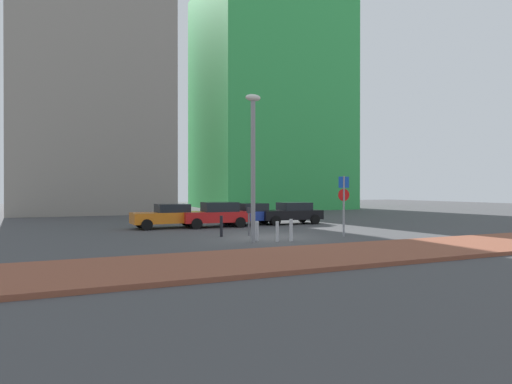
{
  "coord_description": "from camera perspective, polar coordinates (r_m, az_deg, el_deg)",
  "views": [
    {
      "loc": [
        -8.05,
        -17.98,
        2.29
      ],
      "look_at": [
        0.31,
        1.84,
        2.19
      ],
      "focal_mm": 28.44,
      "sensor_mm": 36.0,
      "label": 1
    }
  ],
  "objects": [
    {
      "name": "parked_car_black",
      "position": [
        27.54,
        4.92,
        -2.93
      ],
      "size": [
        4.28,
        2.08,
        1.45
      ],
      "color": "black",
      "rests_on": "ground"
    },
    {
      "name": "street_lamp",
      "position": [
        17.79,
        -0.42,
        5.31
      ],
      "size": [
        0.7,
        0.36,
        6.48
      ],
      "color": "gray",
      "rests_on": "ground"
    },
    {
      "name": "parked_car_red",
      "position": [
        25.17,
        -5.61,
        -3.13
      ],
      "size": [
        4.0,
        1.97,
        1.54
      ],
      "color": "red",
      "rests_on": "ground"
    },
    {
      "name": "sidewalk_brick",
      "position": [
        14.38,
        11.66,
        -8.61
      ],
      "size": [
        40.0,
        4.22,
        0.14
      ],
      "primitive_type": "cube",
      "color": "brown",
      "rests_on": "ground"
    },
    {
      "name": "traffic_bollard_far",
      "position": [
        18.12,
        3.01,
        -5.57
      ],
      "size": [
        0.15,
        0.15,
        0.89
      ],
      "primitive_type": "cylinder",
      "color": "#B7B7BC",
      "rests_on": "ground"
    },
    {
      "name": "traffic_bollard_mid",
      "position": [
        18.34,
        0.13,
        -5.51
      ],
      "size": [
        0.16,
        0.16,
        0.88
      ],
      "primitive_type": "cylinder",
      "color": "#B7B7BC",
      "rests_on": "ground"
    },
    {
      "name": "traffic_bollard_edge",
      "position": [
        19.95,
        -4.9,
        -4.82
      ],
      "size": [
        0.15,
        0.15,
        1.04
      ],
      "primitive_type": "cylinder",
      "color": "black",
      "rests_on": "ground"
    },
    {
      "name": "ground_plane",
      "position": [
        19.84,
        1.26,
        -6.35
      ],
      "size": [
        120.0,
        120.0,
        0.0
      ],
      "primitive_type": "plane",
      "color": "#424244"
    },
    {
      "name": "parking_meter",
      "position": [
        20.34,
        -1.02,
        -3.6
      ],
      "size": [
        0.18,
        0.14,
        1.41
      ],
      "color": "#4C4C51",
      "rests_on": "ground"
    },
    {
      "name": "building_colorful_midrise",
      "position": [
        54.15,
        1.43,
        13.21
      ],
      "size": [
        16.47,
        17.56,
        28.83
      ],
      "primitive_type": "cube",
      "color": "green",
      "rests_on": "ground"
    },
    {
      "name": "traffic_bollard_near",
      "position": [
        18.28,
        4.95,
        -5.36
      ],
      "size": [
        0.16,
        0.16,
        0.99
      ],
      "primitive_type": "cylinder",
      "color": "#B7B7BC",
      "rests_on": "ground"
    },
    {
      "name": "parking_sign_post",
      "position": [
        20.39,
        12.24,
        -0.89
      ],
      "size": [
        0.6,
        0.1,
        2.98
      ],
      "color": "gray",
      "rests_on": "ground"
    },
    {
      "name": "building_under_construction",
      "position": [
        46.67,
        -21.64,
        12.46
      ],
      "size": [
        14.26,
        14.35,
        24.31
      ],
      "primitive_type": "cube",
      "color": "gray",
      "rests_on": "ground"
    },
    {
      "name": "parked_car_blue",
      "position": [
        26.63,
        -0.83,
        -3.09
      ],
      "size": [
        3.98,
        2.13,
        1.42
      ],
      "color": "#1E389E",
      "rests_on": "ground"
    },
    {
      "name": "parked_car_orange",
      "position": [
        24.95,
        -12.18,
        -3.27
      ],
      "size": [
        4.32,
        2.21,
        1.45
      ],
      "color": "orange",
      "rests_on": "ground"
    }
  ]
}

